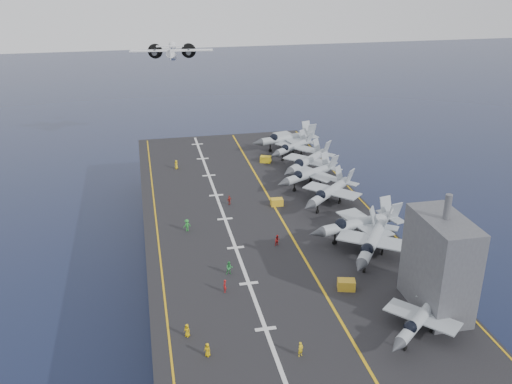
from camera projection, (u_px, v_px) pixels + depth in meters
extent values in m
plane|color=#142135|center=(261.00, 271.00, 97.78)|extent=(500.00, 500.00, 0.00)
cube|color=#56595E|center=(261.00, 245.00, 95.84)|extent=(36.00, 90.00, 10.00)
cube|color=black|center=(261.00, 217.00, 93.82)|extent=(38.00, 92.00, 0.40)
cube|color=gold|center=(279.00, 214.00, 94.30)|extent=(0.35, 90.00, 0.02)
cube|color=silver|center=(225.00, 219.00, 92.60)|extent=(0.50, 90.00, 0.02)
cube|color=gold|center=(157.00, 225.00, 90.52)|extent=(0.25, 90.00, 0.02)
cube|color=gold|center=(367.00, 206.00, 97.23)|extent=(0.25, 90.00, 0.02)
imported|color=gold|center=(187.00, 330.00, 63.99)|extent=(1.14, 1.12, 1.60)
imported|color=#B21919|center=(225.00, 286.00, 72.34)|extent=(0.78, 1.11, 1.78)
imported|color=green|center=(229.00, 268.00, 76.36)|extent=(1.19, 0.83, 1.91)
imported|color=green|center=(187.00, 225.00, 88.31)|extent=(1.36, 1.14, 1.94)
imported|color=#A42920|center=(229.00, 200.00, 97.60)|extent=(1.18, 1.05, 1.64)
imported|color=yellow|center=(176.00, 165.00, 113.77)|extent=(1.20, 1.30, 1.80)
imported|color=yellow|center=(301.00, 349.00, 60.87)|extent=(1.24, 1.07, 1.74)
imported|color=#B21919|center=(277.00, 240.00, 83.94)|extent=(1.22, 1.05, 1.71)
imported|color=gold|center=(207.00, 350.00, 60.87)|extent=(1.14, 1.12, 1.60)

